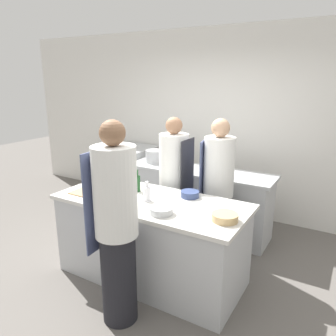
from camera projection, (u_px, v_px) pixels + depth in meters
The scene contains 17 objects.
ground_plane at pixel (152, 276), 3.55m from camera, with size 16.00×16.00×0.00m, color #605B56.
wall_back at pixel (228, 124), 4.94m from camera, with size 8.00×0.06×2.80m.
prep_counter at pixel (151, 239), 3.43m from camera, with size 1.98×0.86×0.88m.
pass_counter at pixel (198, 200), 4.51m from camera, with size 2.03×0.57×0.88m.
oven_range at pixel (127, 173), 5.64m from camera, with size 0.92×0.72×0.96m.
chef_at_prep_near at pixel (116, 226), 2.70m from camera, with size 0.38×0.36×1.78m.
chef_at_stove at pixel (174, 185), 3.95m from camera, with size 0.36×0.35×1.64m.
chef_at_pass_far at pixel (218, 190), 3.78m from camera, with size 0.39×0.37×1.65m.
bottle_olive_oil at pixel (137, 183), 3.54m from camera, with size 0.07×0.07×0.24m.
bottle_vinegar at pixel (104, 178), 3.75m from camera, with size 0.08×0.08×0.21m.
bottle_wine at pixel (108, 187), 3.36m from camera, with size 0.06×0.06×0.28m.
bottle_cooking_oil at pixel (147, 193), 3.27m from camera, with size 0.08×0.08×0.20m.
bowl_mixing_large at pixel (161, 210), 2.97m from camera, with size 0.22×0.22×0.06m.
bowl_prep_small at pixel (190, 194), 3.38m from camera, with size 0.19×0.19×0.06m.
bowl_ceramic_blue at pixel (225, 217), 2.82m from camera, with size 0.23×0.23×0.07m.
cutting_board at pixel (88, 193), 3.49m from camera, with size 0.35×0.24×0.01m.
stockpot at pixel (155, 156), 4.75m from camera, with size 0.26×0.26×0.18m.
Camera 1 is at (1.73, -2.59, 2.09)m, focal length 35.00 mm.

